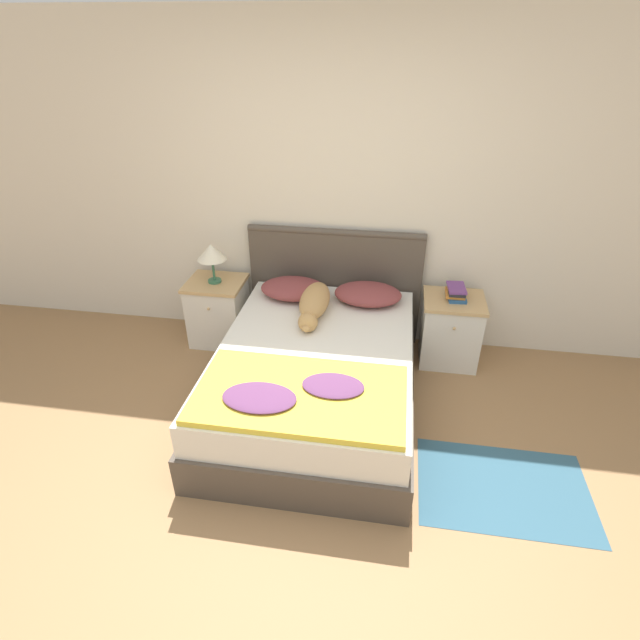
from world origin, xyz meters
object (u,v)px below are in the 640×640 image
(nightstand_right, at_px, (450,330))
(pillow_left, at_px, (293,288))
(bed, at_px, (316,377))
(table_lamp, at_px, (211,253))
(pillow_right, at_px, (368,294))
(nightstand_left, at_px, (219,311))
(dog, at_px, (314,303))
(book_stack, at_px, (456,292))

(nightstand_right, relative_size, pillow_left, 1.07)
(bed, height_order, pillow_left, pillow_left)
(bed, bearing_deg, table_lamp, 142.70)
(pillow_right, xyz_separation_m, table_lamp, (-1.28, 0.03, 0.25))
(bed, relative_size, nightstand_left, 3.36)
(nightstand_right, xyz_separation_m, dog, (-1.07, -0.29, 0.31))
(nightstand_right, distance_m, pillow_left, 1.31)
(nightstand_left, distance_m, pillow_right, 1.31)
(nightstand_right, distance_m, pillow_right, 0.74)
(nightstand_left, bearing_deg, table_lamp, -90.00)
(book_stack, bearing_deg, table_lamp, -179.17)
(bed, height_order, table_lamp, table_lamp)
(pillow_left, xyz_separation_m, pillow_right, (0.60, 0.00, 0.00))
(book_stack, bearing_deg, pillow_left, -177.23)
(bed, xyz_separation_m, dog, (-0.09, 0.46, 0.34))
(nightstand_right, relative_size, dog, 0.77)
(bed, distance_m, table_lamp, 1.36)
(pillow_left, xyz_separation_m, book_stack, (1.28, 0.06, 0.04))
(book_stack, bearing_deg, pillow_right, -174.79)
(nightstand_left, distance_m, pillow_left, 0.74)
(nightstand_right, xyz_separation_m, book_stack, (0.00, 0.02, 0.33))
(nightstand_right, distance_m, book_stack, 0.33)
(pillow_left, distance_m, book_stack, 1.28)
(dog, relative_size, book_stack, 3.23)
(nightstand_left, bearing_deg, book_stack, 0.70)
(pillow_left, height_order, table_lamp, table_lamp)
(table_lamp, bearing_deg, pillow_left, -2.86)
(bed, relative_size, book_stack, 8.31)
(bed, distance_m, book_stack, 1.30)
(bed, distance_m, dog, 0.58)
(pillow_left, height_order, dog, dog)
(dog, bearing_deg, table_lamp, 162.38)
(bed, relative_size, pillow_right, 3.59)
(nightstand_left, distance_m, table_lamp, 0.54)
(bed, xyz_separation_m, nightstand_right, (0.98, 0.75, 0.03))
(nightstand_right, distance_m, dog, 1.15)
(pillow_left, bearing_deg, table_lamp, 177.14)
(book_stack, relative_size, table_lamp, 0.69)
(pillow_right, height_order, dog, dog)
(pillow_right, distance_m, dog, 0.46)
(nightstand_right, height_order, book_stack, book_stack)
(bed, xyz_separation_m, pillow_left, (-0.30, 0.71, 0.33))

